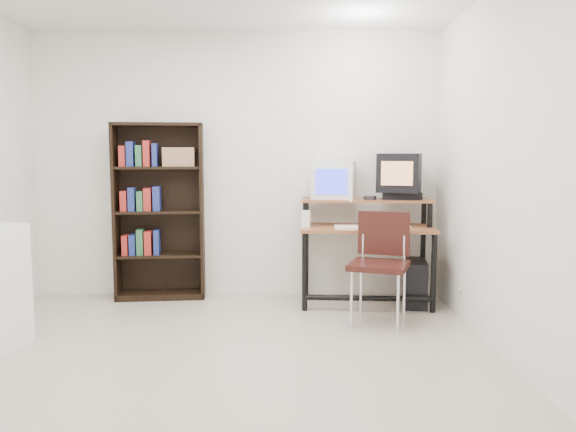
{
  "coord_description": "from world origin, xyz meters",
  "views": [
    {
      "loc": [
        0.5,
        -3.58,
        1.38
      ],
      "look_at": [
        0.51,
        1.1,
        0.89
      ],
      "focal_mm": 35.0,
      "sensor_mm": 36.0,
      "label": 1
    }
  ],
  "objects_px": {
    "crt_monitor": "(334,181)",
    "bookshelf": "(159,209)",
    "crt_tv": "(399,173)",
    "school_chair": "(381,255)",
    "computer_desk": "(367,231)",
    "pc_tower": "(415,283)"
  },
  "relations": [
    {
      "from": "pc_tower",
      "to": "school_chair",
      "type": "relative_size",
      "value": 0.49
    },
    {
      "from": "school_chair",
      "to": "bookshelf",
      "type": "distance_m",
      "value": 2.21
    },
    {
      "from": "crt_monitor",
      "to": "school_chair",
      "type": "distance_m",
      "value": 1.0
    },
    {
      "from": "crt_monitor",
      "to": "bookshelf",
      "type": "xyz_separation_m",
      "value": [
        -1.69,
        0.08,
        -0.28
      ]
    },
    {
      "from": "computer_desk",
      "to": "pc_tower",
      "type": "distance_m",
      "value": 0.66
    },
    {
      "from": "school_chair",
      "to": "pc_tower",
      "type": "bearing_deg",
      "value": 71.36
    },
    {
      "from": "crt_tv",
      "to": "computer_desk",
      "type": "bearing_deg",
      "value": -146.16
    },
    {
      "from": "crt_tv",
      "to": "pc_tower",
      "type": "bearing_deg",
      "value": -31.14
    },
    {
      "from": "computer_desk",
      "to": "crt_tv",
      "type": "distance_m",
      "value": 0.63
    },
    {
      "from": "crt_monitor",
      "to": "crt_tv",
      "type": "relative_size",
      "value": 0.96
    },
    {
      "from": "school_chair",
      "to": "computer_desk",
      "type": "bearing_deg",
      "value": 112.78
    },
    {
      "from": "crt_tv",
      "to": "pc_tower",
      "type": "xyz_separation_m",
      "value": [
        0.14,
        -0.15,
        -1.02
      ]
    },
    {
      "from": "bookshelf",
      "to": "computer_desk",
      "type": "bearing_deg",
      "value": -12.08
    },
    {
      "from": "pc_tower",
      "to": "school_chair",
      "type": "bearing_deg",
      "value": -119.44
    },
    {
      "from": "pc_tower",
      "to": "school_chair",
      "type": "distance_m",
      "value": 0.76
    },
    {
      "from": "pc_tower",
      "to": "crt_monitor",
      "type": "bearing_deg",
      "value": 172.62
    },
    {
      "from": "pc_tower",
      "to": "bookshelf",
      "type": "relative_size",
      "value": 0.26
    },
    {
      "from": "pc_tower",
      "to": "bookshelf",
      "type": "xyz_separation_m",
      "value": [
        -2.44,
        0.3,
        0.67
      ]
    },
    {
      "from": "crt_tv",
      "to": "school_chair",
      "type": "relative_size",
      "value": 0.52
    },
    {
      "from": "crt_monitor",
      "to": "crt_tv",
      "type": "distance_m",
      "value": 0.62
    },
    {
      "from": "crt_monitor",
      "to": "crt_tv",
      "type": "bearing_deg",
      "value": 6.56
    },
    {
      "from": "crt_tv",
      "to": "pc_tower",
      "type": "relative_size",
      "value": 1.06
    }
  ]
}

